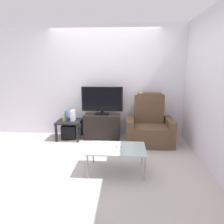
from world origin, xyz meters
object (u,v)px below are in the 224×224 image
at_px(television, 102,100).
at_px(book_middle, 66,116).
at_px(book_leftmost, 64,117).
at_px(recliner_armchair, 149,126).
at_px(game_console, 73,115).
at_px(cell_phone, 119,146).
at_px(coffee_table, 117,149).
at_px(side_table, 69,123).
at_px(subwoofer_box, 70,132).
at_px(tv_stand, 102,126).

relative_size(television, book_middle, 3.95).
distance_m(television, book_leftmost, 0.95).
distance_m(recliner_armchair, book_leftmost, 1.92).
distance_m(television, book_middle, 0.89).
height_order(television, recliner_armchair, television).
bearing_deg(game_console, television, 8.49).
height_order(recliner_armchair, cell_phone, recliner_armchair).
relative_size(coffee_table, cell_phone, 6.00).
bearing_deg(book_leftmost, recliner_armchair, -4.71).
distance_m(side_table, coffee_table, 1.88).
bearing_deg(television, side_table, -171.76).
relative_size(television, book_leftmost, 5.77).
xyz_separation_m(television, book_leftmost, (-0.86, -0.13, -0.39)).
relative_size(side_table, book_middle, 2.27).
height_order(subwoofer_box, game_console, game_console).
bearing_deg(recliner_armchair, book_leftmost, 176.68).
xyz_separation_m(tv_stand, subwoofer_box, (-0.76, -0.09, -0.12)).
height_order(side_table, coffee_table, side_table).
bearing_deg(tv_stand, subwoofer_box, -173.16).
distance_m(television, subwoofer_box, 1.06).
xyz_separation_m(subwoofer_box, book_middle, (-0.06, -0.02, 0.39)).
distance_m(subwoofer_box, book_middle, 0.39).
distance_m(recliner_armchair, cell_phone, 1.37).
xyz_separation_m(tv_stand, recliner_armchair, (1.06, -0.27, 0.09)).
xyz_separation_m(recliner_armchair, book_middle, (-1.87, 0.16, 0.18)).
height_order(tv_stand, book_leftmost, book_leftmost).
xyz_separation_m(book_middle, game_console, (0.15, 0.03, 0.00)).
bearing_deg(game_console, book_leftmost, -171.03).
height_order(game_console, cell_phone, game_console).
bearing_deg(book_middle, side_table, 19.30).
distance_m(book_middle, cell_phone, 1.87).
bearing_deg(book_middle, cell_phone, -47.99).
relative_size(side_table, game_console, 2.26).
xyz_separation_m(recliner_armchair, cell_phone, (-0.62, -1.22, 0.02)).
distance_m(subwoofer_box, book_leftmost, 0.36).
xyz_separation_m(book_middle, cell_phone, (1.24, -1.38, -0.15)).
bearing_deg(tv_stand, game_console, -173.09).
relative_size(subwoofer_box, book_middle, 1.35).
relative_size(tv_stand, subwoofer_box, 2.58).
bearing_deg(television, tv_stand, -90.00).
relative_size(side_table, cell_phone, 3.60).
bearing_deg(tv_stand, coffee_table, -75.46).
bearing_deg(recliner_armchair, tv_stand, 167.14).
bearing_deg(coffee_table, cell_phone, 71.99).
bearing_deg(book_middle, recliner_armchair, -4.82).
relative_size(book_leftmost, cell_phone, 1.08).
xyz_separation_m(tv_stand, side_table, (-0.76, -0.09, 0.08)).
height_order(subwoofer_box, cell_phone, cell_phone).
bearing_deg(cell_phone, coffee_table, -116.73).
height_order(book_leftmost, game_console, game_console).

